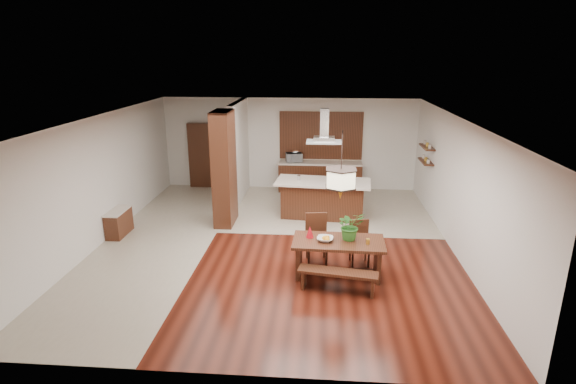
# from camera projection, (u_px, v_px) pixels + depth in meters

# --- Properties ---
(room_shell) EXTENTS (9.00, 9.04, 2.92)m
(room_shell) POSITION_uv_depth(u_px,v_px,m) (274.00, 156.00, 9.83)
(room_shell) COLOR #351009
(room_shell) RESTS_ON ground
(tile_hallway) EXTENTS (2.50, 9.00, 0.01)m
(tile_hallway) POSITION_uv_depth(u_px,v_px,m) (160.00, 239.00, 10.64)
(tile_hallway) COLOR #B9AE9A
(tile_hallway) RESTS_ON ground
(tile_kitchen) EXTENTS (5.50, 4.00, 0.01)m
(tile_kitchen) POSITION_uv_depth(u_px,v_px,m) (328.00, 209.00, 12.73)
(tile_kitchen) COLOR #B9AE9A
(tile_kitchen) RESTS_ON ground
(soffit_band) EXTENTS (8.00, 9.00, 0.02)m
(soffit_band) POSITION_uv_depth(u_px,v_px,m) (274.00, 119.00, 9.59)
(soffit_band) COLOR #3E220F
(soffit_band) RESTS_ON room_shell
(partition_pier) EXTENTS (0.45, 1.00, 2.90)m
(partition_pier) POSITION_uv_depth(u_px,v_px,m) (224.00, 169.00, 11.26)
(partition_pier) COLOR black
(partition_pier) RESTS_ON ground
(partition_stub) EXTENTS (0.18, 2.40, 2.90)m
(partition_stub) POSITION_uv_depth(u_px,v_px,m) (239.00, 151.00, 13.26)
(partition_stub) COLOR silver
(partition_stub) RESTS_ON ground
(hallway_console) EXTENTS (0.37, 0.88, 0.63)m
(hallway_console) POSITION_uv_depth(u_px,v_px,m) (119.00, 223.00, 10.82)
(hallway_console) COLOR black
(hallway_console) RESTS_ON ground
(hallway_doorway) EXTENTS (1.10, 0.20, 2.10)m
(hallway_doorway) POSITION_uv_depth(u_px,v_px,m) (206.00, 156.00, 14.52)
(hallway_doorway) COLOR black
(hallway_doorway) RESTS_ON ground
(rear_counter) EXTENTS (2.60, 0.62, 0.95)m
(rear_counter) POSITION_uv_depth(u_px,v_px,m) (320.00, 177.00, 14.23)
(rear_counter) COLOR black
(rear_counter) RESTS_ON ground
(kitchen_window) EXTENTS (2.60, 0.08, 1.50)m
(kitchen_window) POSITION_uv_depth(u_px,v_px,m) (321.00, 135.00, 14.10)
(kitchen_window) COLOR brown
(kitchen_window) RESTS_ON room_shell
(shelf_lower) EXTENTS (0.26, 0.90, 0.04)m
(shelf_lower) POSITION_uv_depth(u_px,v_px,m) (426.00, 161.00, 12.22)
(shelf_lower) COLOR black
(shelf_lower) RESTS_ON room_shell
(shelf_upper) EXTENTS (0.26, 0.90, 0.04)m
(shelf_upper) POSITION_uv_depth(u_px,v_px,m) (427.00, 147.00, 12.11)
(shelf_upper) COLOR black
(shelf_upper) RESTS_ON room_shell
(dining_table) EXTENTS (1.80, 0.95, 0.74)m
(dining_table) POSITION_uv_depth(u_px,v_px,m) (338.00, 250.00, 8.79)
(dining_table) COLOR black
(dining_table) RESTS_ON ground
(dining_bench) EXTENTS (1.50, 0.55, 0.41)m
(dining_bench) POSITION_uv_depth(u_px,v_px,m) (338.00, 281.00, 8.28)
(dining_bench) COLOR black
(dining_bench) RESTS_ON ground
(dining_chair_left) EXTENTS (0.51, 0.51, 1.03)m
(dining_chair_left) POSITION_uv_depth(u_px,v_px,m) (317.00, 239.00, 9.36)
(dining_chair_left) COLOR black
(dining_chair_left) RESTS_ON ground
(dining_chair_right) EXTENTS (0.45, 0.45, 0.92)m
(dining_chair_right) POSITION_uv_depth(u_px,v_px,m) (360.00, 243.00, 9.28)
(dining_chair_right) COLOR black
(dining_chair_right) RESTS_ON ground
(pendant_lantern) EXTENTS (0.64, 0.64, 1.31)m
(pendant_lantern) POSITION_uv_depth(u_px,v_px,m) (341.00, 165.00, 8.28)
(pendant_lantern) COLOR beige
(pendant_lantern) RESTS_ON room_shell
(foliage_plant) EXTENTS (0.65, 0.62, 0.57)m
(foliage_plant) POSITION_uv_depth(u_px,v_px,m) (350.00, 226.00, 8.70)
(foliage_plant) COLOR #2C6A23
(foliage_plant) RESTS_ON dining_table
(fruit_bowl) EXTENTS (0.35, 0.35, 0.08)m
(fruit_bowl) POSITION_uv_depth(u_px,v_px,m) (325.00, 239.00, 8.70)
(fruit_bowl) COLOR beige
(fruit_bowl) RESTS_ON dining_table
(napkin_cone) EXTENTS (0.18, 0.18, 0.24)m
(napkin_cone) POSITION_uv_depth(u_px,v_px,m) (310.00, 232.00, 8.84)
(napkin_cone) COLOR #A90C15
(napkin_cone) RESTS_ON dining_table
(gold_ornament) EXTENTS (0.10, 0.10, 0.10)m
(gold_ornament) POSITION_uv_depth(u_px,v_px,m) (368.00, 241.00, 8.56)
(gold_ornament) COLOR gold
(gold_ornament) RESTS_ON dining_table
(kitchen_island) EXTENTS (2.55, 1.29, 1.02)m
(kitchen_island) POSITION_uv_depth(u_px,v_px,m) (323.00, 198.00, 11.96)
(kitchen_island) COLOR black
(kitchen_island) RESTS_ON ground
(range_hood) EXTENTS (0.90, 0.55, 0.87)m
(range_hood) POSITION_uv_depth(u_px,v_px,m) (324.00, 126.00, 11.38)
(range_hood) COLOR silver
(range_hood) RESTS_ON room_shell
(island_cup) EXTENTS (0.15, 0.15, 0.11)m
(island_cup) POSITION_uv_depth(u_px,v_px,m) (337.00, 180.00, 11.64)
(island_cup) COLOR white
(island_cup) RESTS_ON kitchen_island
(microwave) EXTENTS (0.57, 0.44, 0.28)m
(microwave) POSITION_uv_depth(u_px,v_px,m) (294.00, 157.00, 14.10)
(microwave) COLOR silver
(microwave) RESTS_ON rear_counter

